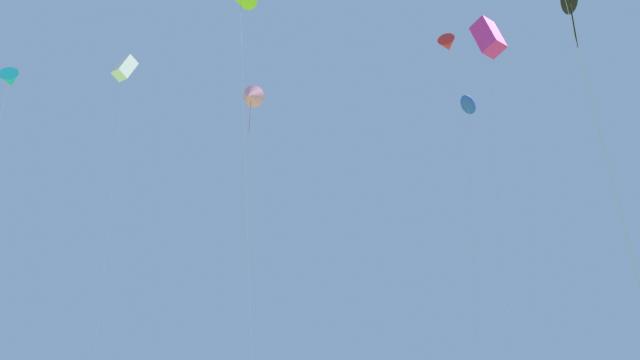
% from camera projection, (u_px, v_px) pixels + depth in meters
% --- Properties ---
extents(kite_red_delta, '(2.85, 2.44, 38.64)m').
position_uv_depth(kite_red_delta, '(448.00, 45.00, 63.36)').
color(kite_red_delta, red).
rests_on(kite_red_delta, ground).
extents(kite_cyan_delta, '(2.30, 2.36, 36.67)m').
position_uv_depth(kite_cyan_delta, '(10.00, 80.00, 65.48)').
color(kite_cyan_delta, '#1EB7CC').
rests_on(kite_cyan_delta, ground).
extents(kite_blue_parafoil, '(3.52, 4.00, 27.19)m').
position_uv_depth(kite_blue_parafoil, '(468.00, 105.00, 52.09)').
color(kite_blue_parafoil, blue).
rests_on(kite_blue_parafoil, ground).
extents(kite_magenta_box, '(2.87, 2.61, 28.86)m').
position_uv_depth(kite_magenta_box, '(488.00, 37.00, 44.40)').
color(kite_magenta_box, '#E02DA3').
rests_on(kite_magenta_box, ground).
extents(kite_white_box, '(2.51, 2.62, 38.39)m').
position_uv_depth(kite_white_box, '(125.00, 68.00, 66.17)').
color(kite_white_box, white).
rests_on(kite_white_box, ground).
extents(kite_pink_delta, '(3.74, 3.31, 36.16)m').
position_uv_depth(kite_pink_delta, '(251.00, 96.00, 67.03)').
color(kite_pink_delta, pink).
rests_on(kite_pink_delta, ground).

